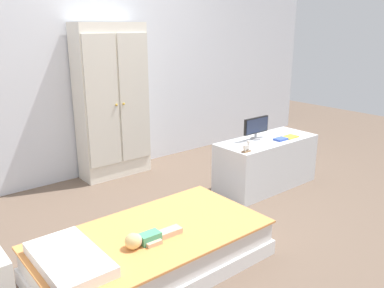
{
  "coord_description": "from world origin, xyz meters",
  "views": [
    {
      "loc": [
        -1.86,
        -2.22,
        1.53
      ],
      "look_at": [
        0.21,
        0.3,
        0.55
      ],
      "focal_mm": 37.47,
      "sensor_mm": 36.0,
      "label": 1
    }
  ],
  "objects": [
    {
      "name": "ground_plane",
      "position": [
        0.0,
        0.0,
        -0.01
      ],
      "size": [
        10.0,
        10.0,
        0.02
      ],
      "primitive_type": "cube",
      "color": "brown"
    },
    {
      "name": "back_wall",
      "position": [
        0.0,
        1.57,
        1.35
      ],
      "size": [
        6.4,
        0.05,
        2.7
      ],
      "primitive_type": "cube",
      "color": "silver",
      "rests_on": "ground_plane"
    },
    {
      "name": "bed",
      "position": [
        -0.61,
        -0.29,
        0.13
      ],
      "size": [
        1.5,
        0.8,
        0.25
      ],
      "color": "white",
      "rests_on": "ground_plane"
    },
    {
      "name": "pillow",
      "position": [
        -1.15,
        -0.29,
        0.29
      ],
      "size": [
        0.32,
        0.57,
        0.06
      ],
      "primitive_type": "cube",
      "color": "white",
      "rests_on": "bed"
    },
    {
      "name": "doll",
      "position": [
        -0.72,
        -0.37,
        0.29
      ],
      "size": [
        0.39,
        0.13,
        0.1
      ],
      "color": "#4CA375",
      "rests_on": "bed"
    },
    {
      "name": "wardrobe",
      "position": [
        0.06,
        1.39,
        0.78
      ],
      "size": [
        0.71,
        0.31,
        1.55
      ],
      "color": "white",
      "rests_on": "ground_plane"
    },
    {
      "name": "tv_stand",
      "position": [
        1.03,
        0.16,
        0.24
      ],
      "size": [
        1.04,
        0.43,
        0.48
      ],
      "primitive_type": "cube",
      "color": "silver",
      "rests_on": "ground_plane"
    },
    {
      "name": "tv_monitor",
      "position": [
        0.95,
        0.24,
        0.6
      ],
      "size": [
        0.31,
        0.1,
        0.21
      ],
      "color": "#99999E",
      "rests_on": "tv_stand"
    },
    {
      "name": "rocking_horse_toy",
      "position": [
        0.59,
        0.02,
        0.52
      ],
      "size": [
        0.08,
        0.04,
        0.1
      ],
      "color": "#8E6642",
      "rests_on": "tv_stand"
    },
    {
      "name": "book_blue",
      "position": [
        1.11,
        0.07,
        0.49
      ],
      "size": [
        0.13,
        0.09,
        0.02
      ],
      "primitive_type": "cube",
      "color": "blue",
      "rests_on": "tv_stand"
    },
    {
      "name": "book_yellow",
      "position": [
        1.25,
        0.07,
        0.48
      ],
      "size": [
        0.16,
        0.1,
        0.01
      ],
      "primitive_type": "cube",
      "color": "gold",
      "rests_on": "tv_stand"
    }
  ]
}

